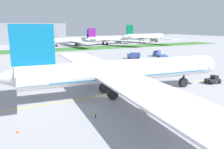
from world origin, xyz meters
TOP-DOWN VIEW (x-y plane):
  - ground_plane at (0.00, 0.00)m, footprint 600.00×600.00m
  - apron_taxi_line at (0.00, 0.08)m, footprint 280.00×0.36m
  - grass_median_strip at (0.00, 108.31)m, footprint 320.00×24.00m
  - airliner_foreground at (3.21, -0.74)m, footprint 54.06×87.35m
  - pushback_tug at (31.35, -3.49)m, footprint 5.75×2.98m
  - ground_crew_wingwalker_port at (-7.31, -11.01)m, footprint 0.34×0.53m
  - traffic_cone_port_wing at (-19.72, -10.69)m, footprint 0.36×0.36m
  - service_truck_baggage_loader at (54.67, 50.08)m, footprint 5.32×4.16m
  - service_truck_fuel_bowser at (39.40, 48.67)m, footprint 6.55×4.86m
  - service_truck_catering_van at (47.92, 37.43)m, footprint 4.91×2.98m
  - parked_airliner_far_centre at (36.94, 130.89)m, footprint 42.08×67.39m
  - parked_airliner_far_right at (66.25, 131.28)m, footprint 47.89×79.19m
  - parked_airliner_far_outer at (106.49, 134.60)m, footprint 50.79×80.88m

SIDE VIEW (x-z plane):
  - ground_plane at x=0.00m, z-range 0.00..0.00m
  - apron_taxi_line at x=0.00m, z-range 0.00..0.01m
  - grass_median_strip at x=0.00m, z-range 0.00..0.10m
  - traffic_cone_port_wing at x=-19.72m, z-range -0.01..0.57m
  - ground_crew_wingwalker_port at x=-7.31m, z-range 0.17..1.74m
  - pushback_tug at x=31.35m, z-range -0.09..2.08m
  - service_truck_catering_van at x=47.92m, z-range 0.13..2.74m
  - service_truck_fuel_bowser at x=39.40m, z-range 0.14..2.92m
  - service_truck_baggage_loader at x=54.67m, z-range 0.10..3.04m
  - parked_airliner_far_centre at x=36.94m, z-range -2.03..10.63m
  - parked_airliner_far_right at x=66.25m, z-range -2.23..11.65m
  - airliner_foreground at x=3.21m, z-range -2.55..13.33m
  - parked_airliner_far_outer at x=106.49m, z-range -2.67..13.97m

